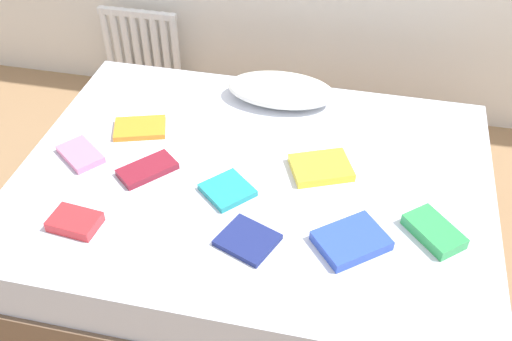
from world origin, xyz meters
TOP-DOWN VIEW (x-y plane):
  - ground_plane at (0.00, 0.00)m, footprint 8.00×8.00m
  - bed at (0.00, 0.00)m, footprint 2.00×1.50m
  - radiator at (-0.98, 1.20)m, footprint 0.49×0.04m
  - pillow at (0.01, 0.56)m, footprint 0.52×0.28m
  - textbook_yellow at (0.27, 0.08)m, footprint 0.30×0.27m
  - textbook_maroon at (-0.44, -0.08)m, footprint 0.25×0.26m
  - textbook_blue at (0.43, -0.30)m, footprint 0.31×0.30m
  - textbook_red at (-0.59, -0.43)m, footprint 0.19×0.14m
  - textbook_orange at (-0.57, 0.19)m, footprint 0.27×0.22m
  - textbook_teal at (-0.08, -0.13)m, footprint 0.25×0.25m
  - textbook_navy at (0.06, -0.37)m, footprint 0.25×0.24m
  - textbook_green at (0.73, -0.19)m, footprint 0.24×0.25m
  - textbook_pink at (-0.75, -0.05)m, footprint 0.24×0.23m

SIDE VIEW (x-z plane):
  - ground_plane at x=0.00m, z-range 0.00..0.00m
  - bed at x=0.00m, z-range 0.00..0.50m
  - radiator at x=-0.98m, z-range 0.08..0.57m
  - textbook_navy at x=0.06m, z-range 0.50..0.52m
  - textbook_teal at x=-0.08m, z-range 0.50..0.53m
  - textbook_orange at x=-0.57m, z-range 0.50..0.53m
  - textbook_maroon at x=-0.44m, z-range 0.50..0.53m
  - textbook_pink at x=-0.75m, z-range 0.50..0.53m
  - textbook_yellow at x=0.27m, z-range 0.50..0.54m
  - textbook_blue at x=0.43m, z-range 0.50..0.54m
  - textbook_red at x=-0.59m, z-range 0.50..0.54m
  - textbook_green at x=0.73m, z-range 0.50..0.55m
  - pillow at x=0.01m, z-range 0.50..0.62m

